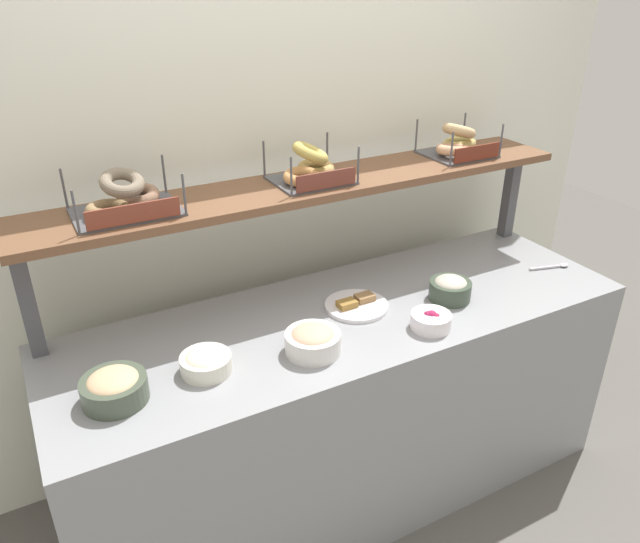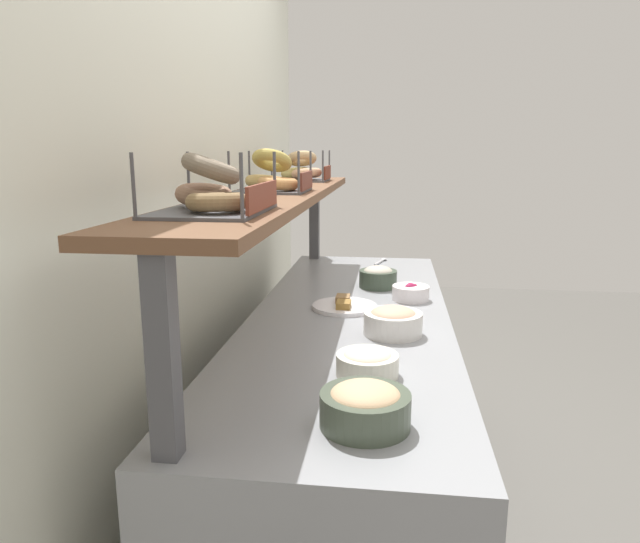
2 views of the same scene
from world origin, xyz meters
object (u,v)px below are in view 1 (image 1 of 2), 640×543
at_px(bowl_beet_salad, 431,320).
at_px(bagel_basket_poppy, 124,200).
at_px(bagel_basket_sesame, 310,169).
at_px(serving_spoon_near_plate, 555,266).
at_px(bowl_lox_spread, 313,340).
at_px(serving_plate_white, 356,305).
at_px(bowl_tuna_salad, 450,288).
at_px(bowl_hummus, 114,387).
at_px(bowl_potato_salad, 206,362).
at_px(bagel_basket_plain, 458,144).

xyz_separation_m(bowl_beet_salad, bagel_basket_poppy, (-0.89, 0.49, 0.45)).
relative_size(bagel_basket_poppy, bagel_basket_sesame, 1.21).
bearing_deg(serving_spoon_near_plate, bowl_lox_spread, -177.10).
bearing_deg(serving_plate_white, serving_spoon_near_plate, -7.33).
distance_m(bowl_beet_salad, serving_plate_white, 0.29).
height_order(bowl_lox_spread, bagel_basket_poppy, bagel_basket_poppy).
height_order(bowl_tuna_salad, bowl_beet_salad, bowl_tuna_salad).
height_order(bowl_beet_salad, bagel_basket_sesame, bagel_basket_sesame).
bearing_deg(serving_spoon_near_plate, bowl_hummus, -179.88).
distance_m(serving_spoon_near_plate, bagel_basket_sesame, 1.14).
distance_m(bowl_potato_salad, bagel_basket_poppy, 0.58).
relative_size(bowl_beet_salad, serving_spoon_near_plate, 0.80).
relative_size(bowl_potato_salad, bagel_basket_poppy, 0.49).
bearing_deg(bagel_basket_sesame, bowl_potato_salad, -147.40).
relative_size(serving_spoon_near_plate, bagel_basket_plain, 0.62).
relative_size(bowl_beet_salad, bagel_basket_poppy, 0.43).
bearing_deg(bowl_hummus, bowl_lox_spread, -5.17).
relative_size(bowl_potato_salad, bowl_hummus, 0.84).
height_order(bowl_beet_salad, bagel_basket_poppy, bagel_basket_poppy).
xyz_separation_m(bowl_hummus, serving_plate_white, (0.91, 0.12, -0.04)).
bearing_deg(bowl_beet_salad, bowl_hummus, 173.33).
relative_size(bowl_lox_spread, bowl_hummus, 0.96).
distance_m(bagel_basket_poppy, bagel_basket_plain, 1.37).
bearing_deg(bowl_tuna_salad, bagel_basket_poppy, 161.57).
distance_m(serving_spoon_near_plate, bagel_basket_plain, 0.66).
height_order(bowl_lox_spread, bagel_basket_plain, bagel_basket_plain).
bearing_deg(bowl_tuna_salad, serving_plate_white, 161.96).
bearing_deg(serving_spoon_near_plate, bowl_tuna_salad, 179.56).
bearing_deg(serving_spoon_near_plate, bowl_potato_salad, 179.83).
distance_m(serving_spoon_near_plate, bagel_basket_poppy, 1.75).
xyz_separation_m(bowl_potato_salad, serving_spoon_near_plate, (1.54, -0.00, -0.03)).
bearing_deg(bowl_hummus, bowl_beet_salad, -6.67).
height_order(bowl_hummus, bagel_basket_sesame, bagel_basket_sesame).
xyz_separation_m(serving_spoon_near_plate, bagel_basket_plain, (-0.28, 0.37, 0.47)).
height_order(serving_plate_white, bagel_basket_poppy, bagel_basket_poppy).
bearing_deg(serving_plate_white, bowl_hummus, -172.36).
bearing_deg(bagel_basket_poppy, bowl_lox_spread, -43.08).
distance_m(bowl_beet_salad, bagel_basket_poppy, 1.11).
height_order(bowl_lox_spread, bagel_basket_sesame, bagel_basket_sesame).
distance_m(serving_plate_white, bagel_basket_poppy, 0.90).
distance_m(bowl_tuna_salad, bowl_hummus, 1.25).
distance_m(bowl_potato_salad, bowl_hummus, 0.28).
bearing_deg(bagel_basket_plain, bowl_beet_salad, -133.81).
distance_m(bowl_lox_spread, bagel_basket_plain, 1.10).
bearing_deg(serving_spoon_near_plate, bagel_basket_poppy, 167.52).
xyz_separation_m(bowl_potato_salad, serving_plate_white, (0.62, 0.11, -0.02)).
relative_size(bowl_tuna_salad, bagel_basket_sesame, 0.57).
distance_m(bowl_hummus, serving_spoon_near_plate, 1.82).
height_order(bowl_hummus, serving_plate_white, bowl_hummus).
bearing_deg(bowl_beet_salad, bowl_tuna_salad, 34.47).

